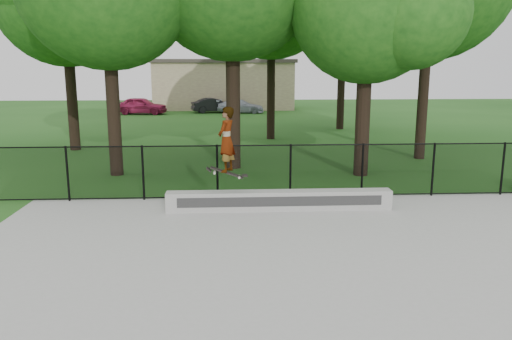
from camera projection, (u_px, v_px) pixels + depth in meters
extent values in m
plane|color=#1D4E16|center=(335.00, 294.00, 8.05)|extent=(100.00, 100.00, 0.00)
cube|color=#A3A39E|center=(335.00, 292.00, 8.05)|extent=(14.00, 12.00, 0.06)
cube|color=#B4B4AF|center=(279.00, 200.00, 12.57)|extent=(5.67, 0.40, 0.49)
imported|color=#A01D48|center=(141.00, 106.00, 39.07)|extent=(4.13, 2.14, 1.35)
imported|color=black|center=(214.00, 105.00, 40.52)|extent=(3.46, 2.07, 1.18)
imported|color=#A2A7B8|center=(241.00, 106.00, 40.18)|extent=(3.63, 1.98, 1.09)
cube|color=black|center=(227.00, 172.00, 12.22)|extent=(0.80, 0.23, 0.30)
imported|color=#ACB8E2|center=(226.00, 140.00, 12.06)|extent=(0.59, 0.68, 1.59)
cylinder|color=black|center=(68.00, 174.00, 13.33)|extent=(0.06, 0.06, 1.50)
cylinder|color=black|center=(143.00, 173.00, 13.44)|extent=(0.06, 0.06, 1.50)
cylinder|color=black|center=(217.00, 172.00, 13.55)|extent=(0.06, 0.06, 1.50)
cylinder|color=black|center=(290.00, 171.00, 13.66)|extent=(0.06, 0.06, 1.50)
cylinder|color=black|center=(362.00, 170.00, 13.77)|extent=(0.06, 0.06, 1.50)
cylinder|color=black|center=(433.00, 169.00, 13.88)|extent=(0.06, 0.06, 1.50)
cylinder|color=black|center=(503.00, 169.00, 14.00)|extent=(0.06, 0.06, 1.50)
cylinder|color=black|center=(291.00, 145.00, 13.52)|extent=(16.00, 0.04, 0.04)
cylinder|color=black|center=(290.00, 196.00, 13.80)|extent=(16.00, 0.04, 0.04)
cube|color=black|center=(290.00, 171.00, 13.66)|extent=(16.00, 0.01, 1.50)
cylinder|color=black|center=(113.00, 105.00, 16.56)|extent=(0.44, 0.44, 4.77)
cylinder|color=black|center=(233.00, 96.00, 17.72)|extent=(0.44, 0.44, 5.18)
cylinder|color=black|center=(363.00, 114.00, 16.59)|extent=(0.44, 0.44, 4.18)
sphere|color=#184913|center=(368.00, 5.00, 15.89)|extent=(5.01, 5.01, 5.01)
cylinder|color=black|center=(423.00, 93.00, 19.60)|extent=(0.44, 0.44, 5.23)
cylinder|color=black|center=(72.00, 94.00, 21.75)|extent=(0.44, 0.44, 4.94)
cylinder|color=black|center=(271.00, 85.00, 25.14)|extent=(0.44, 0.44, 5.43)
cylinder|color=black|center=(341.00, 89.00, 29.37)|extent=(0.44, 0.44, 4.76)
sphere|color=#184913|center=(343.00, 19.00, 28.57)|extent=(5.72, 5.72, 5.72)
cube|color=beige|center=(224.00, 86.00, 44.70)|extent=(12.00, 6.00, 4.00)
cube|color=#3F3833|center=(224.00, 61.00, 44.27)|extent=(12.40, 6.40, 0.30)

